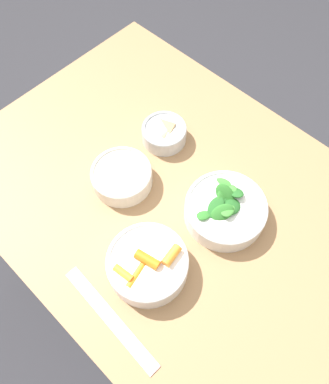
% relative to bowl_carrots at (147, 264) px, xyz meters
% --- Properties ---
extents(ground_plane, '(10.00, 10.00, 0.00)m').
position_rel_bowl_carrots_xyz_m(ground_plane, '(0.06, -0.18, -0.81)').
color(ground_plane, '#2D2D33').
extents(dining_table, '(1.13, 0.78, 0.78)m').
position_rel_bowl_carrots_xyz_m(dining_table, '(0.06, -0.18, -0.17)').
color(dining_table, '#99724C').
rests_on(dining_table, ground_plane).
extents(bowl_carrots, '(0.18, 0.18, 0.07)m').
position_rel_bowl_carrots_xyz_m(bowl_carrots, '(0.00, 0.00, 0.00)').
color(bowl_carrots, white).
rests_on(bowl_carrots, dining_table).
extents(bowl_greens, '(0.19, 0.19, 0.08)m').
position_rel_bowl_carrots_xyz_m(bowl_greens, '(-0.04, -0.22, -0.00)').
color(bowl_greens, white).
rests_on(bowl_greens, dining_table).
extents(bowl_beans_hotdog, '(0.15, 0.15, 0.05)m').
position_rel_bowl_carrots_xyz_m(bowl_beans_hotdog, '(0.21, -0.12, -0.01)').
color(bowl_beans_hotdog, silver).
rests_on(bowl_beans_hotdog, dining_table).
extents(bowl_cookies, '(0.12, 0.12, 0.05)m').
position_rel_bowl_carrots_xyz_m(bowl_cookies, '(0.22, -0.29, -0.01)').
color(bowl_cookies, silver).
rests_on(bowl_cookies, dining_table).
extents(ruler, '(0.28, 0.04, 0.00)m').
position_rel_bowl_carrots_xyz_m(ruler, '(-0.02, 0.13, -0.03)').
color(ruler, '#EFB7C6').
rests_on(ruler, dining_table).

